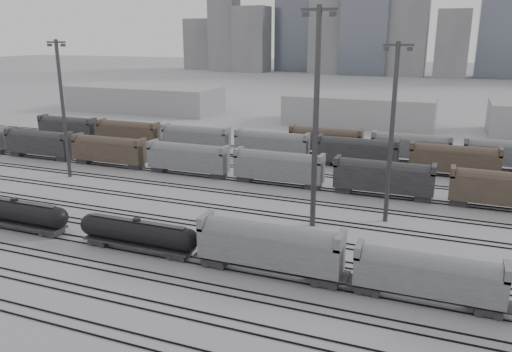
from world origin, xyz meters
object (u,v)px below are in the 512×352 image
at_px(tank_car_a, 16,212).
at_px(light_mast_c, 316,115).
at_px(tank_car_b, 138,233).
at_px(hopper_car_a, 269,244).
at_px(hopper_car_b, 428,274).

relative_size(tank_car_a, light_mast_c, 0.59).
bearing_deg(tank_car_b, hopper_car_a, 0.00).
distance_m(tank_car_b, hopper_car_b, 31.65).
relative_size(tank_car_b, hopper_car_a, 1.01).
relative_size(hopper_car_b, light_mast_c, 0.49).
distance_m(tank_car_a, light_mast_c, 40.05).
distance_m(tank_car_a, hopper_car_b, 50.01).
height_order(tank_car_a, hopper_car_b, hopper_car_b).
bearing_deg(tank_car_b, hopper_car_b, 0.00).
bearing_deg(light_mast_c, hopper_car_b, -45.23).
bearing_deg(tank_car_a, hopper_car_b, 0.00).
xyz_separation_m(tank_car_b, light_mast_c, (16.60, 15.16, 12.38)).
bearing_deg(light_mast_c, tank_car_b, -137.58).
relative_size(tank_car_b, hopper_car_b, 1.16).
bearing_deg(light_mast_c, hopper_car_a, -91.90).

